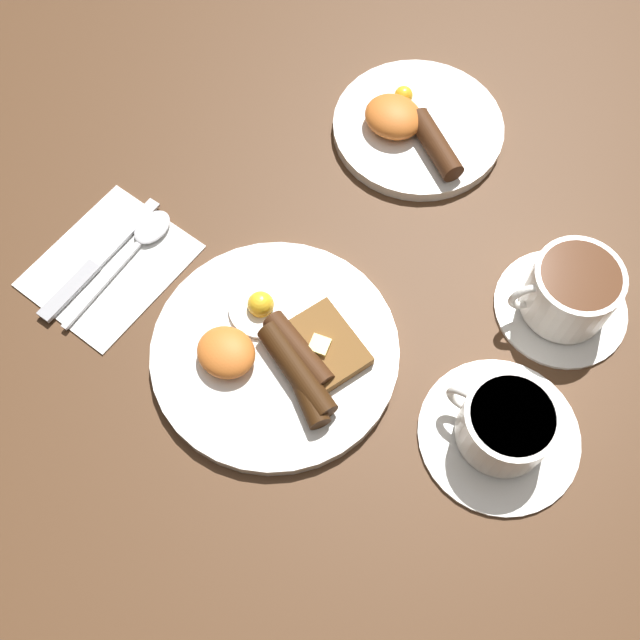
# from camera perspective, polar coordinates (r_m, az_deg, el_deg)

# --- Properties ---
(ground_plane) EXTENTS (3.00, 3.00, 0.00)m
(ground_plane) POSITION_cam_1_polar(r_m,az_deg,el_deg) (0.81, -3.42, -2.64)
(ground_plane) COLOR #4C301C
(breakfast_plate_near) EXTENTS (0.27, 0.27, 0.04)m
(breakfast_plate_near) POSITION_cam_1_polar(r_m,az_deg,el_deg) (0.80, -3.29, -2.44)
(breakfast_plate_near) COLOR white
(breakfast_plate_near) RESTS_ON ground_plane
(breakfast_plate_far) EXTENTS (0.21, 0.21, 0.05)m
(breakfast_plate_far) POSITION_cam_1_polar(r_m,az_deg,el_deg) (0.97, 7.22, 14.45)
(breakfast_plate_far) COLOR white
(breakfast_plate_far) RESTS_ON ground_plane
(teacup_near) EXTENTS (0.17, 0.17, 0.07)m
(teacup_near) POSITION_cam_1_polar(r_m,az_deg,el_deg) (0.78, 13.82, -7.94)
(teacup_near) COLOR white
(teacup_near) RESTS_ON ground_plane
(teacup_far) EXTENTS (0.15, 0.15, 0.08)m
(teacup_far) POSITION_cam_1_polar(r_m,az_deg,el_deg) (0.85, 18.40, 1.89)
(teacup_far) COLOR white
(teacup_far) RESTS_ON ground_plane
(napkin) EXTENTS (0.15, 0.17, 0.01)m
(napkin) POSITION_cam_1_polar(r_m,az_deg,el_deg) (0.89, -15.72, 4.05)
(napkin) COLOR white
(napkin) RESTS_ON ground_plane
(knife) EXTENTS (0.02, 0.19, 0.01)m
(knife) POSITION_cam_1_polar(r_m,az_deg,el_deg) (0.89, -16.82, 4.05)
(knife) COLOR silver
(knife) RESTS_ON napkin
(spoon) EXTENTS (0.04, 0.18, 0.01)m
(spoon) POSITION_cam_1_polar(r_m,az_deg,el_deg) (0.89, -13.39, 6.05)
(spoon) COLOR silver
(spoon) RESTS_ON napkin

